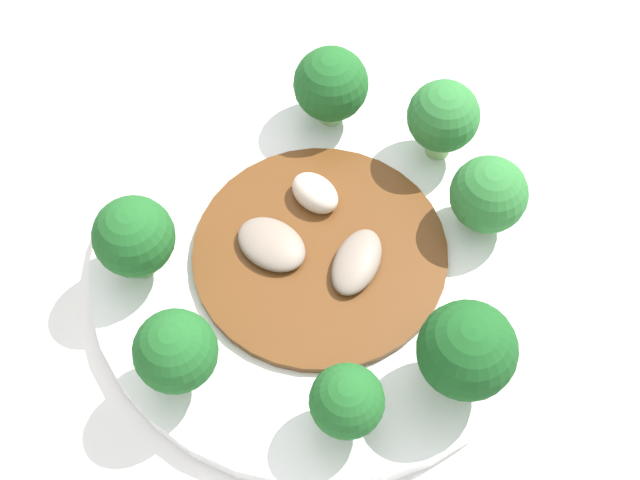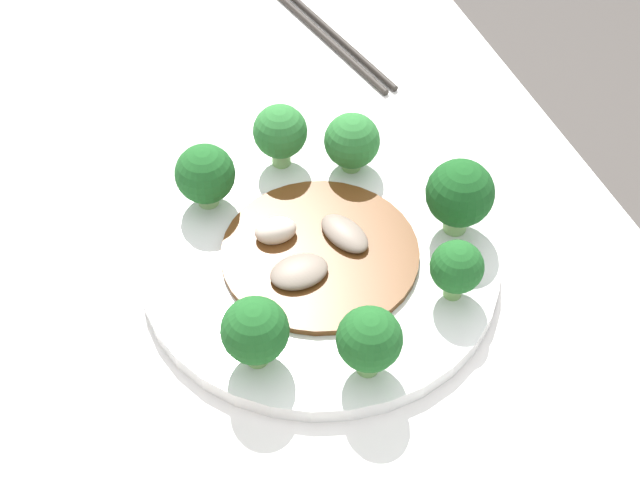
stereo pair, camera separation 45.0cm
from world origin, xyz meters
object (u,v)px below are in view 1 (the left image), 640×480
object	(u,v)px
broccoli_east	(443,117)
broccoli_southeast	(489,195)
broccoli_northeast	(331,85)
stirfry_center	(318,248)
broccoli_west	(176,352)
plate	(320,261)
broccoli_southwest	(347,402)
broccoli_south	(467,351)
broccoli_northwest	(134,237)

from	to	relation	value
broccoli_east	broccoli_southeast	bearing A→B (deg)	-115.29
broccoli_northeast	stirfry_center	world-z (taller)	broccoli_northeast
broccoli_west	stirfry_center	world-z (taller)	broccoli_west
broccoli_west	broccoli_northeast	size ratio (longest dim) A/B	1.03
plate	broccoli_northeast	world-z (taller)	broccoli_northeast
stirfry_center	broccoli_southeast	bearing A→B (deg)	-36.31
broccoli_west	stirfry_center	bearing A→B (deg)	-1.04
plate	broccoli_east	world-z (taller)	broccoli_east
plate	broccoli_northeast	bearing A→B (deg)	37.81
broccoli_southwest	stirfry_center	xyz separation A→B (m)	(0.08, 0.09, -0.03)
broccoli_west	broccoli_northeast	xyz separation A→B (m)	(0.22, 0.07, -0.00)
broccoli_east	broccoli_southwest	size ratio (longest dim) A/B	1.13
broccoli_southwest	broccoli_east	bearing A→B (deg)	22.76
broccoli_south	broccoli_northeast	world-z (taller)	broccoli_south
broccoli_southwest	broccoli_west	bearing A→B (deg)	115.31
broccoli_southeast	broccoli_west	distance (m)	0.23
broccoli_southeast	broccoli_east	size ratio (longest dim) A/B	0.92
broccoli_northeast	stirfry_center	xyz separation A→B (m)	(-0.09, -0.07, -0.03)
broccoli_southeast	broccoli_southwest	size ratio (longest dim) A/B	1.04
plate	broccoli_south	distance (m)	0.13
broccoli_east	broccoli_northwest	bearing A→B (deg)	156.93
broccoli_east	broccoli_southwest	world-z (taller)	broccoli_east
broccoli_southeast	broccoli_east	bearing A→B (deg)	64.71
broccoli_south	broccoli_northwest	distance (m)	0.22
broccoli_northeast	broccoli_southwest	bearing A→B (deg)	-136.65
broccoli_northeast	broccoli_northwest	bearing A→B (deg)	177.10
broccoli_east	broccoli_northwest	world-z (taller)	same
broccoli_northeast	broccoli_southwest	xyz separation A→B (m)	(-0.17, -0.16, -0.00)
plate	broccoli_northwest	size ratio (longest dim) A/B	4.80
stirfry_center	broccoli_southwest	bearing A→B (deg)	-130.50
broccoli_south	broccoli_southeast	size ratio (longest dim) A/B	1.24
broccoli_southeast	broccoli_south	bearing A→B (deg)	-151.02
plate	broccoli_east	xyz separation A→B (m)	(0.12, -0.01, 0.05)
plate	broccoli_northwest	bearing A→B (deg)	135.59
plate	broccoli_south	size ratio (longest dim) A/B	4.20
broccoli_southeast	broccoli_northeast	world-z (taller)	broccoli_northeast
broccoli_southeast	stirfry_center	world-z (taller)	broccoli_southeast
broccoli_east	stirfry_center	size ratio (longest dim) A/B	0.38
broccoli_south	broccoli_northwest	xyz separation A→B (m)	(-0.07, 0.21, -0.01)
broccoli_south	broccoli_west	world-z (taller)	broccoli_south
broccoli_northwest	stirfry_center	xyz separation A→B (m)	(0.09, -0.08, -0.03)
broccoli_southwest	broccoli_southeast	bearing A→B (deg)	7.88
broccoli_east	stirfry_center	distance (m)	0.13
broccoli_southeast	broccoli_northeast	bearing A→B (deg)	89.56
broccoli_east	broccoli_west	bearing A→B (deg)	177.58
broccoli_northeast	stirfry_center	bearing A→B (deg)	-142.97
broccoli_south	broccoli_east	size ratio (longest dim) A/B	1.14
broccoli_southwest	stirfry_center	world-z (taller)	broccoli_southwest
broccoli_northeast	stirfry_center	distance (m)	0.12
broccoli_southeast	stirfry_center	size ratio (longest dim) A/B	0.35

